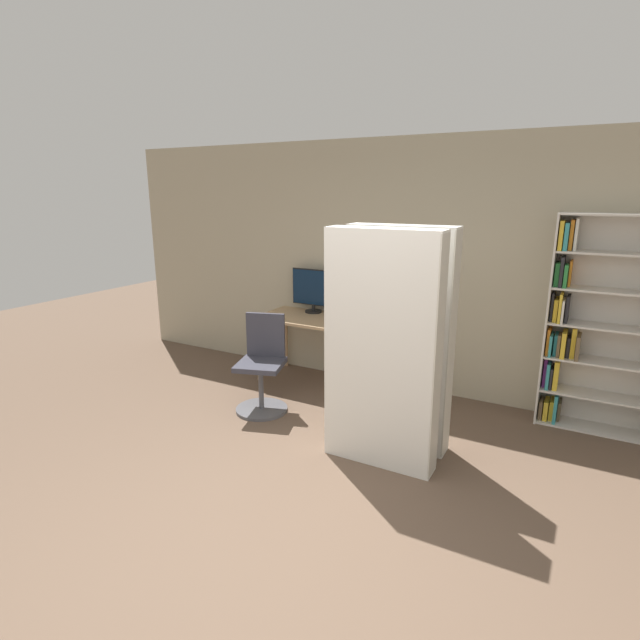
% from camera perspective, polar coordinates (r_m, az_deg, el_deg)
% --- Properties ---
extents(ground_plane, '(16.00, 16.00, 0.00)m').
position_cam_1_polar(ground_plane, '(3.33, -6.90, -25.87)').
color(ground_plane, brown).
extents(wall_back, '(8.00, 0.06, 2.70)m').
position_cam_1_polar(wall_back, '(5.41, 12.22, 5.70)').
color(wall_back, tan).
rests_on(wall_back, ground).
extents(desk, '(1.17, 0.69, 0.76)m').
position_cam_1_polar(desk, '(5.69, -1.07, -0.68)').
color(desk, tan).
rests_on(desk, ground).
extents(monitor, '(0.56, 0.20, 0.51)m').
position_cam_1_polar(monitor, '(5.84, -0.74, 3.52)').
color(monitor, black).
rests_on(monitor, desk).
extents(office_chair, '(0.55, 0.55, 0.97)m').
position_cam_1_polar(office_chair, '(5.05, -6.61, -5.85)').
color(office_chair, '#4C4C51').
rests_on(office_chair, ground).
extents(bookshelf, '(0.90, 0.31, 1.97)m').
position_cam_1_polar(bookshelf, '(5.12, 28.27, -0.60)').
color(bookshelf, beige).
rests_on(bookshelf, ground).
extents(mattress_near, '(0.90, 0.23, 1.89)m').
position_cam_1_polar(mattress_near, '(3.90, 7.14, -3.59)').
color(mattress_near, silver).
rests_on(mattress_near, ground).
extents(mattress_far, '(0.90, 0.23, 1.89)m').
position_cam_1_polar(mattress_far, '(4.23, 9.02, -2.20)').
color(mattress_far, silver).
rests_on(mattress_far, ground).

